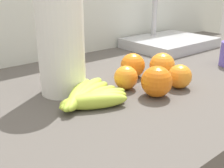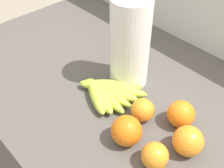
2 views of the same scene
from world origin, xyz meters
name	(u,v)px [view 2 (image 2 of 2)]	position (x,y,z in m)	size (l,w,h in m)	color
banana_bunch	(106,92)	(-0.26, -0.06, 0.90)	(0.21, 0.20, 0.04)	#B0C83F
orange_far_right	(143,110)	(-0.12, -0.04, 0.92)	(0.07, 0.07, 0.07)	orange
orange_center	(154,155)	(0.00, -0.13, 0.92)	(0.07, 0.07, 0.07)	orange
orange_front	(188,141)	(0.03, -0.04, 0.92)	(0.08, 0.08, 0.08)	orange
orange_back_left	(181,114)	(-0.04, 0.02, 0.92)	(0.08, 0.08, 0.08)	orange
orange_back_right	(126,131)	(-0.10, -0.13, 0.92)	(0.08, 0.08, 0.08)	orange
paper_towel_roll	(130,43)	(-0.27, 0.05, 1.03)	(0.12, 0.12, 0.32)	white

